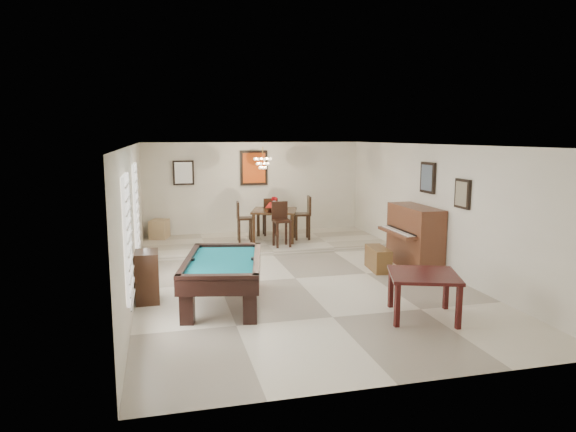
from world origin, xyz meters
name	(u,v)px	position (x,y,z in m)	size (l,w,h in m)	color
ground_plane	(295,279)	(0.00, 0.00, -0.01)	(6.00, 9.00, 0.02)	beige
wall_back	(254,190)	(0.00, 4.50, 1.30)	(6.00, 0.04, 2.60)	silver
wall_front	(402,273)	(0.00, -4.50, 1.30)	(6.00, 0.04, 2.60)	silver
wall_left	(133,219)	(-3.00, 0.00, 1.30)	(0.04, 9.00, 2.60)	silver
wall_right	(436,208)	(3.00, 0.00, 1.30)	(0.04, 9.00, 2.60)	silver
ceiling	(296,145)	(0.00, 0.00, 2.60)	(6.00, 9.00, 0.04)	white
dining_step	(263,242)	(0.00, 3.25, 0.06)	(6.00, 2.50, 0.12)	beige
window_left_front	(128,237)	(-2.97, -2.20, 1.40)	(0.06, 1.00, 1.70)	white
window_left_rear	(136,209)	(-2.97, 0.60, 1.40)	(0.06, 1.00, 1.70)	white
pool_table	(223,282)	(-1.56, -1.20, 0.37)	(1.21, 2.24, 0.75)	black
square_table	(423,296)	(1.34, -2.59, 0.35)	(1.01, 1.01, 0.70)	black
upright_piano	(408,237)	(2.54, 0.28, 0.65)	(0.88, 1.56, 1.30)	brown
piano_bench	(378,259)	(1.84, 0.21, 0.24)	(0.33, 0.86, 0.48)	brown
apothecary_chest	(147,277)	(-2.78, -0.75, 0.43)	(0.38, 0.57, 0.86)	black
dining_table	(274,223)	(0.29, 3.20, 0.57)	(1.10, 1.10, 0.91)	black
flower_vase	(274,201)	(0.29, 3.20, 1.14)	(0.13, 0.13, 0.22)	#A70E13
dining_chair_south	(282,224)	(0.30, 2.40, 0.66)	(0.40, 0.40, 1.08)	black
dining_chair_north	(270,216)	(0.32, 3.91, 0.63)	(0.38, 0.38, 1.01)	black
dining_chair_west	(245,222)	(-0.47, 3.23, 0.63)	(0.38, 0.38, 1.01)	black
dining_chair_east	(302,218)	(1.01, 3.15, 0.68)	(0.41, 0.41, 1.12)	black
corner_bench	(159,229)	(-2.57, 4.17, 0.36)	(0.43, 0.53, 0.48)	tan
chandelier	(263,159)	(0.00, 3.20, 2.20)	(0.44, 0.44, 0.60)	#FFE5B2
back_painting	(254,168)	(0.00, 4.46, 1.90)	(0.75, 0.06, 0.95)	#D84C14
back_mirror	(183,173)	(-1.90, 4.46, 1.80)	(0.55, 0.06, 0.65)	white
right_picture_upper	(428,178)	(2.96, 0.30, 1.90)	(0.06, 0.55, 0.65)	slate
right_picture_lower	(463,194)	(2.96, -1.00, 1.70)	(0.06, 0.45, 0.55)	gray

